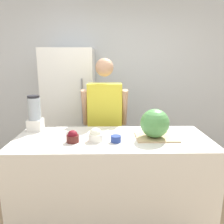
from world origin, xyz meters
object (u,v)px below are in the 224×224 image
(bowl_cream, at_px, (96,135))
(blender, at_px, (35,114))
(watermelon, at_px, (155,123))
(bowl_cherries, at_px, (73,137))
(refrigerator, at_px, (71,109))
(person, at_px, (105,124))
(bowl_small_blue, at_px, (116,139))

(bowl_cream, height_order, blender, blender)
(watermelon, height_order, bowl_cherries, watermelon)
(watermelon, height_order, bowl_cream, watermelon)
(refrigerator, relative_size, watermelon, 6.67)
(person, distance_m, bowl_cherries, 0.85)
(bowl_small_blue, xyz_separation_m, blender, (-0.86, 0.38, 0.15))
(bowl_small_blue, bearing_deg, bowl_cherries, 179.40)
(watermelon, distance_m, bowl_cream, 0.57)
(refrigerator, bearing_deg, bowl_small_blue, -65.70)
(blender, bearing_deg, person, 29.44)
(refrigerator, height_order, watermelon, refrigerator)
(bowl_small_blue, relative_size, blender, 0.25)
(watermelon, distance_m, bowl_small_blue, 0.40)
(person, xyz_separation_m, watermelon, (0.49, -0.71, 0.21))
(watermelon, bearing_deg, bowl_cream, -174.11)
(person, relative_size, blender, 4.48)
(person, relative_size, bowl_cream, 12.10)
(person, relative_size, bowl_cherries, 14.82)
(bowl_cream, bearing_deg, blender, 152.71)
(refrigerator, bearing_deg, bowl_cherries, -79.82)
(person, bearing_deg, bowl_cream, -95.64)
(person, relative_size, watermelon, 6.15)
(bowl_cherries, bearing_deg, bowl_cream, 7.19)
(bowl_small_blue, bearing_deg, blender, 156.31)
(refrigerator, distance_m, person, 0.86)
(refrigerator, height_order, bowl_small_blue, refrigerator)
(watermelon, bearing_deg, bowl_cherries, -173.76)
(bowl_cherries, xyz_separation_m, bowl_cream, (0.21, 0.03, 0.00))
(refrigerator, relative_size, person, 1.08)
(bowl_cream, distance_m, bowl_small_blue, 0.19)
(person, bearing_deg, bowl_small_blue, -81.96)
(person, distance_m, bowl_cream, 0.78)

